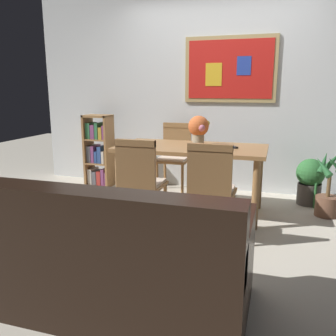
{
  "coord_description": "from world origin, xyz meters",
  "views": [
    {
      "loc": [
        0.76,
        -3.32,
        1.36
      ],
      "look_at": [
        -0.16,
        -0.31,
        0.65
      ],
      "focal_mm": 37.95,
      "sensor_mm": 36.0,
      "label": 1
    }
  ],
  "objects": [
    {
      "name": "ground_plane",
      "position": [
        0.0,
        0.0,
        0.0
      ],
      "size": [
        12.0,
        12.0,
        0.0
      ],
      "primitive_type": "plane",
      "color": "beige"
    },
    {
      "name": "wall_back_with_painting",
      "position": [
        0.0,
        1.46,
        1.31
      ],
      "size": [
        5.2,
        0.14,
        2.6
      ],
      "color": "silver",
      "rests_on": "ground_plane"
    },
    {
      "name": "dining_table",
      "position": [
        -0.12,
        0.4,
        0.65
      ],
      "size": [
        1.6,
        0.82,
        0.74
      ],
      "color": "#9E7042",
      "rests_on": "ground_plane"
    },
    {
      "name": "dining_chair_near_right",
      "position": [
        0.24,
        -0.35,
        0.54
      ],
      "size": [
        0.4,
        0.41,
        0.91
      ],
      "color": "#9E7042",
      "rests_on": "ground_plane"
    },
    {
      "name": "dining_chair_far_left",
      "position": [
        -0.51,
        1.13,
        0.54
      ],
      "size": [
        0.4,
        0.41,
        0.91
      ],
      "color": "#9E7042",
      "rests_on": "ground_plane"
    },
    {
      "name": "dining_chair_near_left",
      "position": [
        -0.45,
        -0.3,
        0.54
      ],
      "size": [
        0.4,
        0.41,
        0.91
      ],
      "color": "#9E7042",
      "rests_on": "ground_plane"
    },
    {
      "name": "leather_couch",
      "position": [
        -0.24,
        -1.49,
        0.31
      ],
      "size": [
        1.8,
        0.84,
        0.84
      ],
      "color": "black",
      "rests_on": "ground_plane"
    },
    {
      "name": "bookshelf",
      "position": [
        -1.6,
        1.07,
        0.47
      ],
      "size": [
        0.36,
        0.28,
        1.0
      ],
      "color": "#9E7042",
      "rests_on": "ground_plane"
    },
    {
      "name": "potted_ivy",
      "position": [
        1.17,
        1.06,
        0.3
      ],
      "size": [
        0.33,
        0.33,
        0.55
      ],
      "color": "#4C4742",
      "rests_on": "ground_plane"
    },
    {
      "name": "potted_palm",
      "position": [
        1.34,
        0.68,
        0.29
      ],
      "size": [
        0.37,
        0.36,
        0.74
      ],
      "color": "brown",
      "rests_on": "ground_plane"
    },
    {
      "name": "flower_vase",
      "position": [
        -0.06,
        0.47,
        0.93
      ],
      "size": [
        0.23,
        0.23,
        0.33
      ],
      "color": "tan",
      "rests_on": "dining_table"
    },
    {
      "name": "tv_remote",
      "position": [
        0.31,
        0.42,
        0.75
      ],
      "size": [
        0.16,
        0.12,
        0.02
      ],
      "color": "black",
      "rests_on": "dining_table"
    }
  ]
}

